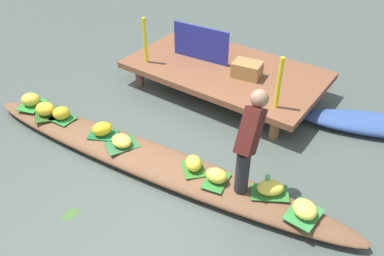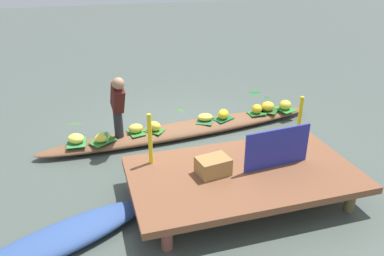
{
  "view_description": "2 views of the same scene",
  "coord_description": "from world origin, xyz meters",
  "px_view_note": "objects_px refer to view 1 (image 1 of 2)",
  "views": [
    {
      "loc": [
        2.73,
        -2.9,
        3.56
      ],
      "look_at": [
        0.23,
        0.62,
        0.35
      ],
      "focal_mm": 37.29,
      "sensor_mm": 36.0,
      "label": 1
    },
    {
      "loc": [
        1.77,
        6.43,
        3.26
      ],
      "look_at": [
        0.01,
        0.48,
        0.35
      ],
      "focal_mm": 35.62,
      "sensor_mm": 36.0,
      "label": 2
    }
  ],
  "objects_px": {
    "moored_boat": "(382,125)",
    "banana_bunch_8": "(61,113)",
    "water_bottle": "(267,182)",
    "market_banner": "(201,43)",
    "banana_bunch_7": "(193,163)",
    "vendor_person": "(249,138)",
    "banana_bunch_4": "(102,129)",
    "vendor_boat": "(150,160)",
    "banana_bunch_2": "(45,109)",
    "banana_bunch_1": "(31,100)",
    "banana_bunch_3": "(121,141)",
    "banana_bunch_0": "(270,188)",
    "produce_crate": "(247,69)",
    "banana_bunch_6": "(216,176)",
    "banana_bunch_5": "(305,209)"
  },
  "relations": [
    {
      "from": "banana_bunch_0",
      "to": "produce_crate",
      "type": "relative_size",
      "value": 0.71
    },
    {
      "from": "banana_bunch_5",
      "to": "produce_crate",
      "type": "bearing_deg",
      "value": 132.76
    },
    {
      "from": "moored_boat",
      "to": "produce_crate",
      "type": "xyz_separation_m",
      "value": [
        -2.08,
        -0.39,
        0.44
      ]
    },
    {
      "from": "vendor_boat",
      "to": "banana_bunch_3",
      "type": "bearing_deg",
      "value": -176.54
    },
    {
      "from": "water_bottle",
      "to": "market_banner",
      "type": "distance_m",
      "value": 2.98
    },
    {
      "from": "banana_bunch_4",
      "to": "banana_bunch_5",
      "type": "xyz_separation_m",
      "value": [
        2.83,
        0.25,
        -0.02
      ]
    },
    {
      "from": "banana_bunch_1",
      "to": "vendor_boat",
      "type": "bearing_deg",
      "value": 3.84
    },
    {
      "from": "banana_bunch_3",
      "to": "market_banner",
      "type": "relative_size",
      "value": 0.29
    },
    {
      "from": "banana_bunch_3",
      "to": "banana_bunch_4",
      "type": "bearing_deg",
      "value": 177.27
    },
    {
      "from": "banana_bunch_0",
      "to": "banana_bunch_8",
      "type": "xyz_separation_m",
      "value": [
        -3.14,
        -0.4,
        0.01
      ]
    },
    {
      "from": "banana_bunch_5",
      "to": "banana_bunch_8",
      "type": "height_order",
      "value": "banana_bunch_8"
    },
    {
      "from": "vendor_boat",
      "to": "banana_bunch_3",
      "type": "xyz_separation_m",
      "value": [
        -0.42,
        -0.07,
        0.18
      ]
    },
    {
      "from": "banana_bunch_2",
      "to": "vendor_person",
      "type": "height_order",
      "value": "vendor_person"
    },
    {
      "from": "vendor_boat",
      "to": "vendor_person",
      "type": "xyz_separation_m",
      "value": [
        1.26,
        0.25,
        0.78
      ]
    },
    {
      "from": "banana_bunch_0",
      "to": "produce_crate",
      "type": "height_order",
      "value": "produce_crate"
    },
    {
      "from": "banana_bunch_7",
      "to": "vendor_person",
      "type": "distance_m",
      "value": 0.88
    },
    {
      "from": "banana_bunch_5",
      "to": "water_bottle",
      "type": "height_order",
      "value": "water_bottle"
    },
    {
      "from": "banana_bunch_6",
      "to": "market_banner",
      "type": "xyz_separation_m",
      "value": [
        -1.7,
        2.15,
        0.44
      ]
    },
    {
      "from": "banana_bunch_2",
      "to": "market_banner",
      "type": "xyz_separation_m",
      "value": [
        1.11,
        2.42,
        0.42
      ]
    },
    {
      "from": "banana_bunch_2",
      "to": "banana_bunch_7",
      "type": "bearing_deg",
      "value": 6.66
    },
    {
      "from": "banana_bunch_7",
      "to": "produce_crate",
      "type": "xyz_separation_m",
      "value": [
        -0.42,
        2.07,
        0.26
      ]
    },
    {
      "from": "vendor_boat",
      "to": "banana_bunch_2",
      "type": "distance_m",
      "value": 1.86
    },
    {
      "from": "banana_bunch_7",
      "to": "vendor_person",
      "type": "height_order",
      "value": "vendor_person"
    },
    {
      "from": "moored_boat",
      "to": "banana_bunch_1",
      "type": "xyz_separation_m",
      "value": [
        -4.5,
        -2.71,
        0.19
      ]
    },
    {
      "from": "banana_bunch_6",
      "to": "banana_bunch_2",
      "type": "bearing_deg",
      "value": -174.48
    },
    {
      "from": "banana_bunch_4",
      "to": "water_bottle",
      "type": "bearing_deg",
      "value": 9.25
    },
    {
      "from": "moored_boat",
      "to": "market_banner",
      "type": "xyz_separation_m",
      "value": [
        -3.01,
        -0.33,
        0.62
      ]
    },
    {
      "from": "vendor_person",
      "to": "banana_bunch_3",
      "type": "bearing_deg",
      "value": -169.16
    },
    {
      "from": "banana_bunch_3",
      "to": "vendor_boat",
      "type": "bearing_deg",
      "value": 9.44
    },
    {
      "from": "banana_bunch_1",
      "to": "banana_bunch_8",
      "type": "distance_m",
      "value": 0.66
    },
    {
      "from": "banana_bunch_0",
      "to": "produce_crate",
      "type": "bearing_deg",
      "value": 125.96
    },
    {
      "from": "banana_bunch_2",
      "to": "banana_bunch_5",
      "type": "bearing_deg",
      "value": 5.67
    },
    {
      "from": "banana_bunch_1",
      "to": "banana_bunch_8",
      "type": "relative_size",
      "value": 1.17
    },
    {
      "from": "vendor_person",
      "to": "banana_bunch_7",
      "type": "bearing_deg",
      "value": -166.62
    },
    {
      "from": "banana_bunch_7",
      "to": "banana_bunch_8",
      "type": "relative_size",
      "value": 1.0
    },
    {
      "from": "banana_bunch_7",
      "to": "banana_bunch_3",
      "type": "bearing_deg",
      "value": -170.73
    },
    {
      "from": "vendor_boat",
      "to": "moored_boat",
      "type": "xyz_separation_m",
      "value": [
        2.28,
        2.56,
        0.01
      ]
    },
    {
      "from": "moored_boat",
      "to": "banana_bunch_8",
      "type": "bearing_deg",
      "value": -167.44
    },
    {
      "from": "banana_bunch_2",
      "to": "market_banner",
      "type": "height_order",
      "value": "market_banner"
    },
    {
      "from": "vendor_boat",
      "to": "banana_bunch_4",
      "type": "distance_m",
      "value": 0.82
    },
    {
      "from": "banana_bunch_2",
      "to": "banana_bunch_3",
      "type": "xyz_separation_m",
      "value": [
        1.41,
        0.12,
        -0.03
      ]
    },
    {
      "from": "moored_boat",
      "to": "water_bottle",
      "type": "xyz_separation_m",
      "value": [
        -0.77,
        -2.24,
        0.19
      ]
    },
    {
      "from": "moored_boat",
      "to": "banana_bunch_8",
      "type": "height_order",
      "value": "banana_bunch_8"
    },
    {
      "from": "banana_bunch_2",
      "to": "banana_bunch_6",
      "type": "xyz_separation_m",
      "value": [
        2.81,
        0.27,
        -0.01
      ]
    },
    {
      "from": "banana_bunch_7",
      "to": "banana_bunch_4",
      "type": "bearing_deg",
      "value": -173.84
    },
    {
      "from": "banana_bunch_3",
      "to": "moored_boat",
      "type": "bearing_deg",
      "value": 44.2
    },
    {
      "from": "vendor_boat",
      "to": "banana_bunch_8",
      "type": "distance_m",
      "value": 1.58
    },
    {
      "from": "moored_boat",
      "to": "banana_bunch_5",
      "type": "bearing_deg",
      "value": -118.42
    },
    {
      "from": "banana_bunch_2",
      "to": "banana_bunch_6",
      "type": "height_order",
      "value": "banana_bunch_2"
    },
    {
      "from": "water_bottle",
      "to": "market_banner",
      "type": "relative_size",
      "value": 0.19
    }
  ]
}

